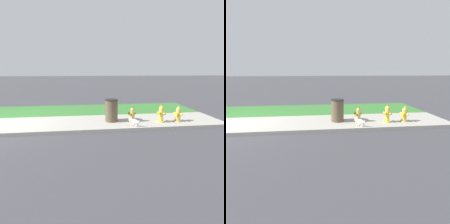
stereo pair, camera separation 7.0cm
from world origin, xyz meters
TOP-DOWN VIEW (x-y plane):
  - ground_plane at (0.00, 0.00)m, footprint 120.00×120.00m
  - sidewalk_pavement at (0.00, 0.00)m, footprint 18.00×2.26m
  - grass_verge at (0.00, 2.47)m, footprint 18.00×2.68m
  - fire_hydrant_near_corner at (6.29, -0.32)m, footprint 0.34×0.35m
  - fire_hydrant_at_driveway at (5.10, -0.12)m, footprint 0.33×0.33m
  - fire_hydrant_by_grass_verge at (7.05, -0.30)m, footprint 0.35×0.36m
  - small_white_dog at (4.97, -0.98)m, footprint 0.38×0.48m
  - trash_bin at (4.24, 0.06)m, footprint 0.55×0.55m

SIDE VIEW (x-z plane):
  - ground_plane at x=0.00m, z-range 0.00..0.00m
  - grass_verge at x=0.00m, z-range 0.00..0.01m
  - sidewalk_pavement at x=0.00m, z-range 0.00..0.01m
  - small_white_dog at x=4.97m, z-range 0.04..0.47m
  - fire_hydrant_at_driveway at x=5.10m, z-range -0.02..0.64m
  - fire_hydrant_by_grass_verge at x=7.05m, z-range -0.02..0.64m
  - fire_hydrant_near_corner at x=6.29m, z-range -0.02..0.72m
  - trash_bin at x=4.24m, z-range 0.00..0.95m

